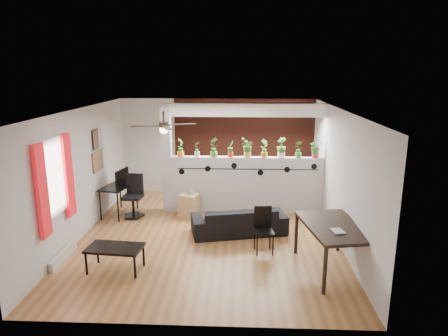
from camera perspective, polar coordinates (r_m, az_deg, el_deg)
room_shell at (r=7.98m, az=-2.27°, el=-1.02°), size 6.30×7.10×2.90m
partition_wall at (r=9.56m, az=3.30°, el=-2.38°), size 3.60×0.18×1.35m
ceiling_header at (r=9.22m, az=3.46°, el=8.26°), size 3.60×0.18×0.30m
pier_column at (r=9.57m, az=-8.16°, el=1.38°), size 0.22×0.20×2.60m
brick_panel at (r=10.84m, az=3.26°, el=2.97°), size 3.90×0.05×2.60m
vine_decal at (r=9.36m, az=3.34°, el=-0.17°), size 3.31×0.01×0.30m
window_assembly at (r=7.46m, az=-23.07°, el=-1.53°), size 0.09×1.30×1.55m
baseboard_heater at (r=7.93m, az=-21.97°, el=-11.48°), size 0.08×1.00×0.18m
corkboard at (r=9.43m, az=-17.57°, el=0.99°), size 0.03×0.60×0.45m
framed_art at (r=9.29m, az=-17.91°, el=3.92°), size 0.03×0.34×0.44m
ceiling_fan at (r=7.59m, az=-8.60°, el=5.89°), size 1.19×1.19×0.43m
potted_plant_0 at (r=9.46m, az=-6.25°, el=3.07°), size 0.22×0.26×0.45m
potted_plant_1 at (r=9.41m, az=-3.86°, el=2.80°), size 0.22×0.23×0.36m
potted_plant_2 at (r=9.37m, az=-1.46°, el=3.08°), size 0.31×0.30×0.46m
potted_plant_3 at (r=9.36m, az=0.95°, el=2.81°), size 0.22×0.23×0.38m
potted_plant_4 at (r=9.35m, az=3.38°, el=3.01°), size 0.24×0.28×0.45m
potted_plant_5 at (r=9.36m, az=5.80°, el=2.91°), size 0.28×0.27×0.43m
potted_plant_6 at (r=9.39m, az=8.21°, el=2.98°), size 0.31×0.31×0.47m
potted_plant_7 at (r=9.44m, az=10.59°, el=2.76°), size 0.21×0.17×0.40m
potted_plant_8 at (r=9.50m, az=12.96°, el=2.81°), size 0.28×0.27×0.44m
sofa at (r=8.44m, az=2.15°, el=-7.50°), size 1.98×1.12×0.55m
cube_shelf at (r=9.44m, az=-5.00°, el=-5.27°), size 0.51×0.48×0.52m
cup at (r=9.34m, az=-4.74°, el=-3.46°), size 0.14×0.14×0.10m
computer_desk at (r=9.68m, az=-14.85°, el=-2.75°), size 0.72×1.09×0.73m
monitor at (r=9.77m, az=-14.65°, el=-1.57°), size 0.34×0.12×0.19m
office_chair at (r=9.53m, az=-12.77°, el=-4.28°), size 0.51×0.51×0.99m
dining_table at (r=7.02m, az=15.45°, el=-8.53°), size 1.16×1.64×0.82m
book at (r=6.69m, az=15.22°, el=-8.73°), size 0.22×0.27×0.02m
folding_chair at (r=7.60m, az=5.64°, el=-8.12°), size 0.39×0.39×0.87m
coffee_table at (r=7.15m, az=-15.33°, el=-11.15°), size 0.97×0.60×0.43m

